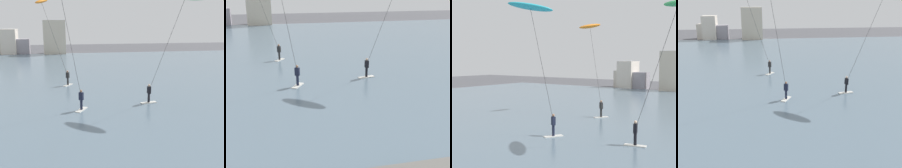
# 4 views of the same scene
# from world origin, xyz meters

# --- Properties ---
(water_bay) EXTENTS (84.00, 52.00, 0.10)m
(water_bay) POSITION_xyz_m (0.00, 30.08, 0.05)
(water_bay) COLOR slate
(water_bay) RESTS_ON ground
(far_shore_buildings) EXTENTS (14.74, 5.85, 7.12)m
(far_shore_buildings) POSITION_xyz_m (-9.69, 57.24, 2.85)
(far_shore_buildings) COLOR beige
(far_shore_buildings) RESTS_ON ground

